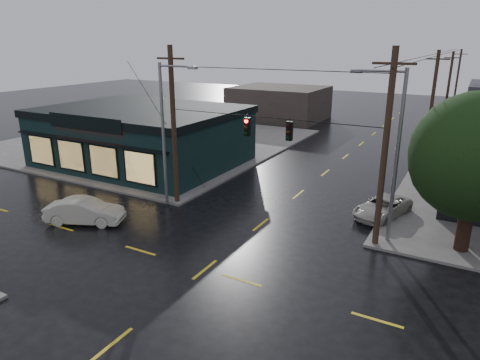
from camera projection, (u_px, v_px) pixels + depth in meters
The scene contains 15 objects.
ground_plane at pixel (205, 270), 20.29m from camera, with size 160.00×160.00×0.00m, color black.
sidewalk_nw at pixel (152, 141), 46.13m from camera, with size 28.00×28.00×0.15m, color #615F5A.
pizza_shop at pixel (142, 135), 37.19m from camera, with size 16.30×12.34×4.90m.
corner_tree at pixel (477, 157), 20.43m from camera, with size 6.29×6.29×8.07m.
utility_pole_nw at pixel (177, 203), 28.70m from camera, with size 2.00×0.32×10.15m, color black, non-canonical shape.
utility_pole_ne at pixel (375, 245), 22.71m from camera, with size 2.00×0.32×10.15m, color black, non-canonical shape.
utility_pole_far_a at pixel (425, 156), 40.61m from camera, with size 2.00×0.32×9.65m, color black, non-canonical shape.
utility_pole_far_b at pixel (443, 122), 57.25m from camera, with size 2.00×0.32×9.15m, color black, non-canonical shape.
utility_pole_far_c at pixel (453, 104), 73.90m from camera, with size 2.00×0.32×9.15m, color black, non-canonical shape.
span_signal_assembly at pixel (268, 128), 23.90m from camera, with size 13.00×0.48×1.23m.
streetlight_nw at pixel (167, 205), 28.25m from camera, with size 5.40×0.30×9.15m, color gray, non-canonical shape.
streetlight_ne at pixel (387, 242), 23.06m from camera, with size 5.40×0.30×9.15m, color gray, non-canonical shape.
bg_building_west at pixel (279, 103), 59.36m from camera, with size 12.00×10.00×4.40m, color #372E28.
sedan_cream at pixel (85, 211), 25.31m from camera, with size 1.58×4.54×1.49m, color beige.
suv_silver at pixel (383, 207), 26.27m from camera, with size 2.05×4.44×1.23m, color #B3B0A5.
Camera 1 is at (10.17, -14.93, 10.31)m, focal length 32.00 mm.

